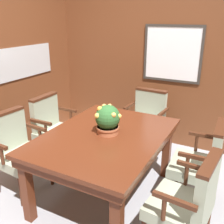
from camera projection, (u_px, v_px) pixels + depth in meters
ground_plane at (102, 202)px, 2.87m from camera, size 14.00×14.00×0.00m
wall_back at (160, 65)px, 3.92m from camera, size 7.20×0.08×2.45m
dining_table at (105, 143)px, 2.76m from camera, size 1.17×1.58×0.76m
chair_left_near at (17, 148)px, 2.96m from camera, size 0.51×0.58×0.93m
chair_right_far at (202, 160)px, 2.70m from camera, size 0.49×0.57×0.93m
chair_head_far at (146, 119)px, 3.78m from camera, size 0.58×0.51×0.93m
chair_left_far at (53, 126)px, 3.53m from camera, size 0.48×0.56×0.93m
chair_right_near at (188, 201)px, 2.11m from camera, size 0.52×0.59×0.93m
potted_plant at (108, 120)px, 2.70m from camera, size 0.27×0.26×0.31m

